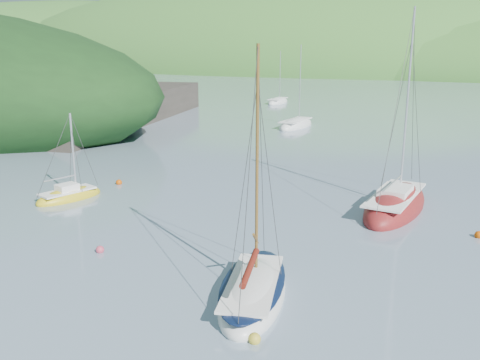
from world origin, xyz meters
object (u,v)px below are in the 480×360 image
at_px(sailboat_yellow, 69,196).
at_px(distant_sloop_a, 296,126).
at_px(daysailer_white, 253,292).
at_px(sloop_red, 395,206).
at_px(distant_sloop_c, 278,102).

relative_size(sailboat_yellow, distant_sloop_a, 0.59).
bearing_deg(daysailer_white, sailboat_yellow, 140.64).
relative_size(daysailer_white, sloop_red, 0.83).
height_order(sailboat_yellow, distant_sloop_a, distant_sloop_a).
xyz_separation_m(sailboat_yellow, distant_sloop_c, (-6.23, 52.97, -0.00)).
height_order(daysailer_white, distant_sloop_c, daysailer_white).
height_order(daysailer_white, sailboat_yellow, daysailer_white).
relative_size(sloop_red, sailboat_yellow, 2.13).
distance_m(daysailer_white, distant_sloop_a, 41.37).
distance_m(sailboat_yellow, distant_sloop_a, 32.64).
bearing_deg(distant_sloop_a, sailboat_yellow, -91.24).
distance_m(sloop_red, distant_sloop_c, 53.05).
relative_size(daysailer_white, distant_sloop_a, 1.04).
relative_size(sloop_red, distant_sloop_a, 1.26).
relative_size(sloop_red, distant_sloop_c, 1.44).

